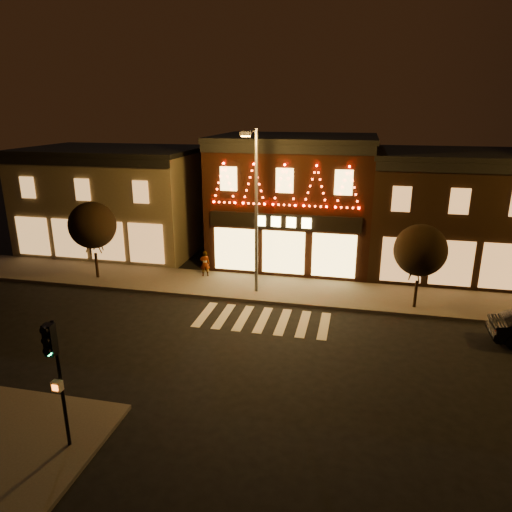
% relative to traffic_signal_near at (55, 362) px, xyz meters
% --- Properties ---
extents(ground, '(120.00, 120.00, 0.00)m').
position_rel_traffic_signal_near_xyz_m(ground, '(3.90, 6.38, -3.08)').
color(ground, black).
rests_on(ground, ground).
extents(sidewalk_far, '(44.00, 4.00, 0.15)m').
position_rel_traffic_signal_near_xyz_m(sidewalk_far, '(5.90, 14.38, -3.01)').
color(sidewalk_far, '#47423D').
rests_on(sidewalk_far, ground).
extents(building_left, '(12.20, 8.28, 7.30)m').
position_rel_traffic_signal_near_xyz_m(building_left, '(-9.10, 20.37, 0.58)').
color(building_left, '#6D624E').
rests_on(building_left, ground).
extents(building_pulp, '(10.20, 8.34, 8.30)m').
position_rel_traffic_signal_near_xyz_m(building_pulp, '(3.90, 20.36, 1.08)').
color(building_pulp, black).
rests_on(building_pulp, ground).
extents(building_right_a, '(9.20, 8.28, 7.50)m').
position_rel_traffic_signal_near_xyz_m(building_right_a, '(13.40, 20.37, 0.68)').
color(building_right_a, black).
rests_on(building_right_a, ground).
extents(traffic_signal_near, '(0.29, 0.43, 4.16)m').
position_rel_traffic_signal_near_xyz_m(traffic_signal_near, '(0.00, 0.00, 0.00)').
color(traffic_signal_near, black).
rests_on(traffic_signal_near, sidewalk_near).
extents(streetlamp_mid, '(0.57, 2.03, 8.84)m').
position_rel_traffic_signal_near_xyz_m(streetlamp_mid, '(2.81, 13.45, 2.26)').
color(streetlamp_mid, '#59595E').
rests_on(streetlamp_mid, sidewalk_far).
extents(tree_left, '(2.76, 2.76, 4.62)m').
position_rel_traffic_signal_near_xyz_m(tree_left, '(-7.08, 13.82, 0.30)').
color(tree_left, black).
rests_on(tree_left, sidewalk_far).
extents(tree_right, '(2.61, 2.61, 4.36)m').
position_rel_traffic_signal_near_xyz_m(tree_right, '(11.29, 13.33, 0.12)').
color(tree_right, black).
rests_on(tree_right, sidewalk_far).
extents(pedestrian, '(0.67, 0.54, 1.59)m').
position_rel_traffic_signal_near_xyz_m(pedestrian, '(-0.76, 15.44, -2.14)').
color(pedestrian, gray).
rests_on(pedestrian, sidewalk_far).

